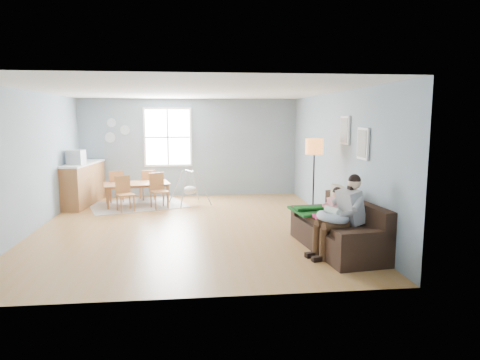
{
  "coord_description": "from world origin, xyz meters",
  "views": [
    {
      "loc": [
        0.1,
        -8.5,
        2.19
      ],
      "look_at": [
        0.98,
        -0.43,
        1.0
      ],
      "focal_mm": 32.0,
      "sensor_mm": 36.0,
      "label": 1
    }
  ],
  "objects": [
    {
      "name": "sofa",
      "position": [
        2.51,
        -1.81,
        0.29
      ],
      "size": [
        1.13,
        2.15,
        0.83
      ],
      "color": "black",
      "rests_on": "room"
    },
    {
      "name": "pictures",
      "position": [
        2.97,
        -1.05,
        1.85
      ],
      "size": [
        0.05,
        1.34,
        0.74
      ],
      "color": "white",
      "rests_on": "room"
    },
    {
      "name": "floor_lamp",
      "position": [
        2.53,
        -0.1,
        1.46
      ],
      "size": [
        0.36,
        0.36,
        1.77
      ],
      "color": "black",
      "rests_on": "room"
    },
    {
      "name": "storage_cube",
      "position": [
        2.65,
        -1.71,
        0.27
      ],
      "size": [
        0.52,
        0.47,
        0.55
      ],
      "color": "silver",
      "rests_on": "room"
    },
    {
      "name": "nursing_pillow",
      "position": [
        2.26,
        -2.14,
        0.64
      ],
      "size": [
        0.65,
        0.64,
        0.21
      ],
      "primitive_type": "torus",
      "rotation": [
        0.0,
        0.14,
        0.26
      ],
      "color": "#A2B4CB",
      "rests_on": "father"
    },
    {
      "name": "room",
      "position": [
        0.0,
        0.0,
        2.42
      ],
      "size": [
        8.4,
        9.4,
        3.9
      ],
      "color": "#B07B3E"
    },
    {
      "name": "chair_nw",
      "position": [
        -1.9,
        2.68,
        0.47
      ],
      "size": [
        0.47,
        0.47,
        0.84
      ],
      "color": "#A36B38",
      "rests_on": "rug"
    },
    {
      "name": "dining_table",
      "position": [
        -1.33,
        2.29,
        0.28
      ],
      "size": [
        1.75,
        1.22,
        0.56
      ],
      "primitive_type": "imported",
      "rotation": [
        0.0,
        0.0,
        0.22
      ],
      "color": "brown",
      "rests_on": "rug"
    },
    {
      "name": "monitor",
      "position": [
        -2.73,
        2.14,
        1.24
      ],
      "size": [
        0.41,
        0.39,
        0.35
      ],
      "color": "#A5A6AA",
      "rests_on": "counter"
    },
    {
      "name": "baby_swing",
      "position": [
        -0.01,
        2.21,
        0.39
      ],
      "size": [
        1.1,
        1.11,
        0.86
      ],
      "color": "#A5A6AA",
      "rests_on": "room"
    },
    {
      "name": "chair_se",
      "position": [
        -0.77,
        1.9,
        0.48
      ],
      "size": [
        0.51,
        0.51,
        0.86
      ],
      "color": "#A36B38",
      "rests_on": "rug"
    },
    {
      "name": "wall_plates",
      "position": [
        -2.0,
        3.47,
        1.83
      ],
      "size": [
        0.67,
        0.02,
        0.66
      ],
      "color": "#97AAB6",
      "rests_on": "room"
    },
    {
      "name": "chair_ne",
      "position": [
        -1.13,
        2.96,
        0.45
      ],
      "size": [
        0.47,
        0.47,
        0.81
      ],
      "color": "#A36B38",
      "rests_on": "rug"
    },
    {
      "name": "rug",
      "position": [
        -1.33,
        2.29,
        0.01
      ],
      "size": [
        2.69,
        2.36,
        0.01
      ],
      "primitive_type": "cube",
      "rotation": [
        0.0,
        0.0,
        0.34
      ],
      "color": "#A59D97",
      "rests_on": "room"
    },
    {
      "name": "beige_pillow",
      "position": [
        2.66,
        -1.25,
        0.75
      ],
      "size": [
        0.14,
        0.48,
        0.48
      ],
      "primitive_type": "cube",
      "rotation": [
        0.0,
        0.0,
        0.02
      ],
      "color": "tan",
      "rests_on": "sofa"
    },
    {
      "name": "counter",
      "position": [
        -2.7,
        2.5,
        0.54
      ],
      "size": [
        0.8,
        1.96,
        1.07
      ],
      "color": "brown",
      "rests_on": "room"
    },
    {
      "name": "chair_sw",
      "position": [
        -1.54,
        1.63,
        0.46
      ],
      "size": [
        0.5,
        0.5,
        0.83
      ],
      "color": "#A36B38",
      "rests_on": "rug"
    },
    {
      "name": "infant",
      "position": [
        2.25,
        -2.11,
        0.73
      ],
      "size": [
        0.22,
        0.39,
        0.14
      ],
      "color": "silver",
      "rests_on": "nursing_pillow"
    },
    {
      "name": "father",
      "position": [
        2.42,
        -2.13,
        0.7
      ],
      "size": [
        0.96,
        0.58,
        1.31
      ],
      "color": "gray",
      "rests_on": "sofa"
    },
    {
      "name": "green_throw",
      "position": [
        2.35,
        -1.14,
        0.53
      ],
      "size": [
        1.04,
        0.93,
        0.04
      ],
      "primitive_type": "cube",
      "rotation": [
        0.0,
        0.0,
        0.13
      ],
      "color": "#12521A",
      "rests_on": "sofa"
    },
    {
      "name": "window",
      "position": [
        -0.6,
        3.46,
        1.65
      ],
      "size": [
        1.32,
        0.08,
        1.62
      ],
      "color": "white",
      "rests_on": "room"
    },
    {
      "name": "toddler",
      "position": [
        2.41,
        -1.63,
        0.7
      ],
      "size": [
        0.53,
        0.28,
        0.81
      ],
      "color": "silver",
      "rests_on": "sofa"
    }
  ]
}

